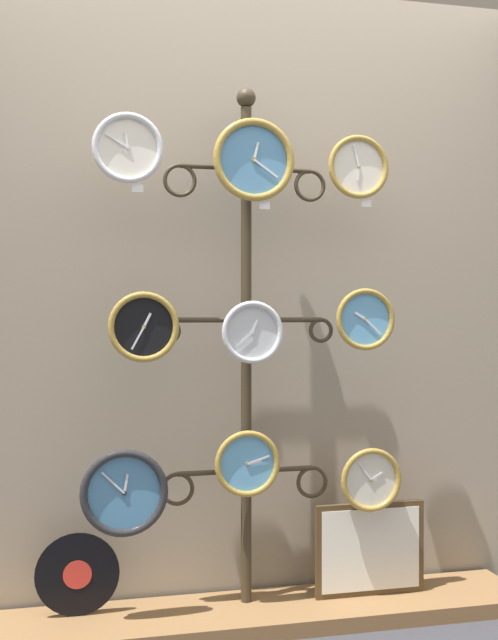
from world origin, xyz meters
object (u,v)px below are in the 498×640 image
clock_top_center (254,160)px  clock_top_right (358,167)px  vinyl_record (77,574)px  picture_frame (370,549)px  clock_bottom_right (371,480)px  clock_top_left (128,148)px  clock_middle_center (252,332)px  clock_bottom_center (247,463)px  clock_middle_right (365,319)px  clock_middle_left (144,327)px  clock_bottom_left (124,493)px  display_stand (246,441)px

clock_top_center → clock_top_right: size_ratio=1.26×
vinyl_record → picture_frame: bearing=-2.3°
clock_top_right → clock_bottom_right: (0.05, -0.02, -1.21)m
clock_top_center → vinyl_record: size_ratio=1.01×
clock_top_left → clock_bottom_right: clock_top_left is taller
clock_middle_center → vinyl_record: bearing=170.8°
clock_top_center → clock_middle_center: bearing=-135.7°
picture_frame → clock_top_right: bearing=-156.6°
clock_bottom_center → clock_top_center: bearing=-40.6°
vinyl_record → clock_top_center: bearing=-8.3°
clock_middle_right → clock_bottom_right: bearing=28.1°
clock_middle_left → clock_bottom_right: bearing=-0.2°
clock_middle_right → vinyl_record: bearing=174.1°
clock_middle_center → clock_middle_right: 0.45m
clock_middle_center → clock_bottom_left: 0.74m
clock_middle_right → clock_bottom_left: 1.10m
clock_top_center → clock_bottom_center: bearing=139.4°
clock_top_left → clock_top_right: clock_top_left is taller
vinyl_record → picture_frame: 1.13m
clock_top_center → clock_bottom_right: bearing=-0.1°
clock_bottom_right → clock_top_left: bearing=179.9°
clock_top_left → clock_middle_center: (0.45, -0.01, -0.66)m
clock_middle_center → picture_frame: bearing=6.6°
clock_top_left → clock_middle_center: 0.80m
clock_top_left → picture_frame: size_ratio=0.57×
picture_frame → clock_bottom_center: bearing=-176.6°
clock_middle_right → clock_bottom_right: size_ratio=0.96×
picture_frame → clock_bottom_right: bearing=-110.7°
clock_bottom_center → vinyl_record: bearing=173.1°
clock_top_right → clock_top_left: bearing=-178.8°
clock_top_left → picture_frame: (0.95, 0.05, -1.52)m
clock_bottom_center → picture_frame: size_ratio=0.56×
clock_bottom_center → clock_top_left: bearing=-177.8°
clock_middle_left → clock_bottom_center: bearing=2.2°
clock_top_center → vinyl_record: clock_top_center is taller
display_stand → clock_bottom_left: 0.51m
clock_middle_left → clock_middle_right: (0.84, -0.02, 0.03)m
clock_middle_right → picture_frame: bearing=52.7°
clock_middle_center → clock_bottom_center: (-0.01, 0.03, -0.49)m
clock_bottom_right → vinyl_record: (-1.11, 0.09, -0.31)m
clock_top_left → clock_middle_right: size_ratio=1.07×
clock_middle_right → clock_bottom_center: (-0.46, 0.04, -0.54)m
clock_top_center → clock_middle_left: 0.74m
clock_middle_center → picture_frame: size_ratio=0.52×
clock_middle_left → clock_top_center: bearing=-0.4°
clock_middle_left → clock_middle_center: size_ratio=1.10×
clock_bottom_center → clock_top_right: bearing=0.3°
clock_top_left → clock_middle_right: 1.09m
display_stand → clock_middle_right: size_ratio=8.54×
clock_bottom_center → picture_frame: clock_bottom_center is taller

